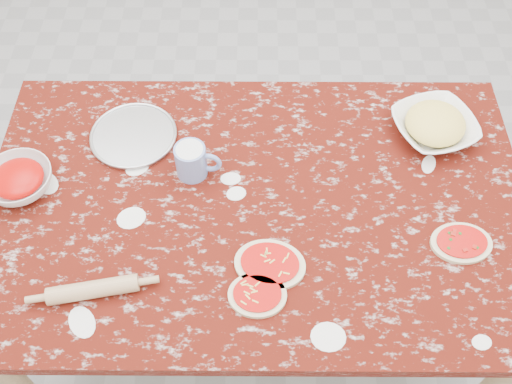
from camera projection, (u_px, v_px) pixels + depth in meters
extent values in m
plane|color=gray|center=(256.00, 309.00, 2.34)|extent=(4.00, 4.00, 0.00)
cube|color=#3F0C06|center=(256.00, 206.00, 1.74)|extent=(1.60, 1.00, 0.04)
cube|color=tan|center=(256.00, 217.00, 1.79)|extent=(1.50, 0.90, 0.08)
cylinder|color=tan|center=(71.00, 170.00, 2.30)|extent=(0.07, 0.07, 0.71)
cylinder|color=tan|center=(442.00, 171.00, 2.29)|extent=(0.07, 0.07, 0.71)
cylinder|color=#B2B2B7|center=(134.00, 136.00, 1.87)|extent=(0.32, 0.32, 0.01)
imported|color=white|center=(19.00, 181.00, 1.73)|extent=(0.23, 0.23, 0.06)
imported|color=white|center=(434.00, 127.00, 1.86)|extent=(0.32, 0.32, 0.06)
cylinder|color=#6C81BF|center=(191.00, 161.00, 1.75)|extent=(0.09, 0.09, 0.11)
torus|color=#6C81BF|center=(209.00, 163.00, 1.74)|extent=(0.08, 0.02, 0.08)
cylinder|color=silver|center=(190.00, 153.00, 1.72)|extent=(0.07, 0.07, 0.01)
ellipsoid|color=beige|center=(270.00, 265.00, 1.60)|extent=(0.22, 0.19, 0.01)
ellipsoid|color=red|center=(270.00, 263.00, 1.59)|extent=(0.18, 0.15, 0.00)
ellipsoid|color=beige|center=(257.00, 295.00, 1.55)|extent=(0.16, 0.13, 0.01)
ellipsoid|color=red|center=(257.00, 294.00, 1.54)|extent=(0.13, 0.11, 0.00)
ellipsoid|color=beige|center=(461.00, 243.00, 1.64)|extent=(0.18, 0.14, 0.01)
ellipsoid|color=red|center=(462.00, 242.00, 1.63)|extent=(0.15, 0.12, 0.00)
cylinder|color=tan|center=(93.00, 290.00, 1.54)|extent=(0.24, 0.09, 0.05)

